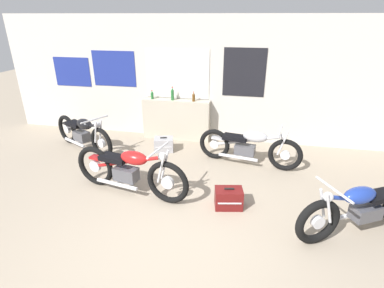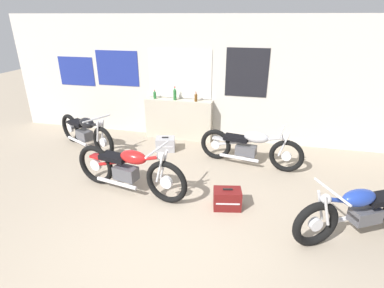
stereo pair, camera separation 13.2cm
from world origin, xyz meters
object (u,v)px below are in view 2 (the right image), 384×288
object	(u,v)px
bottle_center	(196,97)
motorcycle_black	(85,132)
bottle_leftmost	(155,95)
bottle_left_center	(175,94)
hard_case_silver	(165,144)
motorcycle_silver	(250,147)
motorcycle_red	(129,169)
hard_case_darkred	(227,199)
motorcycle_blue	(362,211)

from	to	relation	value
bottle_center	motorcycle_black	world-z (taller)	bottle_center
bottle_leftmost	bottle_left_center	world-z (taller)	bottle_left_center
bottle_leftmost	hard_case_silver	world-z (taller)	bottle_leftmost
bottle_left_center	motorcycle_silver	size ratio (longest dim) A/B	0.15
bottle_center	hard_case_silver	world-z (taller)	bottle_center
motorcycle_red	hard_case_darkred	xyz separation A→B (m)	(1.65, -0.08, -0.28)
bottle_center	motorcycle_silver	world-z (taller)	bottle_center
motorcycle_black	motorcycle_red	distance (m)	2.21
bottle_leftmost	hard_case_darkred	world-z (taller)	bottle_leftmost
motorcycle_red	motorcycle_blue	size ratio (longest dim) A/B	1.13
motorcycle_silver	hard_case_silver	world-z (taller)	motorcycle_silver
bottle_center	motorcycle_blue	size ratio (longest dim) A/B	0.12
bottle_leftmost	motorcycle_blue	world-z (taller)	bottle_leftmost
bottle_leftmost	motorcycle_black	bearing A→B (deg)	-138.89
bottle_center	motorcycle_silver	size ratio (longest dim) A/B	0.11
bottle_center	hard_case_silver	distance (m)	1.28
bottle_leftmost	motorcycle_black	size ratio (longest dim) A/B	0.11
hard_case_darkred	motorcycle_blue	bearing A→B (deg)	-6.98
motorcycle_silver	motorcycle_red	xyz separation A→B (m)	(-1.89, -1.48, 0.04)
motorcycle_silver	hard_case_darkred	world-z (taller)	motorcycle_silver
bottle_center	hard_case_darkred	xyz separation A→B (m)	(1.08, -2.59, -0.89)
motorcycle_silver	hard_case_darkred	size ratio (longest dim) A/B	4.36
bottle_center	motorcycle_black	xyz separation A→B (m)	(-2.25, -1.07, -0.64)
bottle_leftmost	motorcycle_blue	bearing A→B (deg)	-36.11
bottle_leftmost	motorcycle_blue	distance (m)	4.84
bottle_leftmost	hard_case_silver	distance (m)	1.27
motorcycle_silver	motorcycle_blue	distance (m)	2.37
bottle_center	motorcycle_black	size ratio (longest dim) A/B	0.12
hard_case_silver	motorcycle_blue	bearing A→B (deg)	-31.27
bottle_leftmost	motorcycle_silver	distance (m)	2.62
bottle_center	motorcycle_red	bearing A→B (deg)	-102.80
bottle_left_center	hard_case_silver	world-z (taller)	bottle_left_center
motorcycle_black	bottle_leftmost	bearing A→B (deg)	41.11
bottle_leftmost	hard_case_silver	size ratio (longest dim) A/B	0.43
motorcycle_silver	bottle_left_center	bearing A→B (deg)	149.98
bottle_center	motorcycle_silver	distance (m)	1.80
bottle_center	motorcycle_red	distance (m)	2.65
bottle_leftmost	motorcycle_black	world-z (taller)	bottle_leftmost
bottle_leftmost	bottle_left_center	xyz separation A→B (m)	(0.50, -0.00, 0.05)
bottle_left_center	motorcycle_red	bearing A→B (deg)	-91.57
bottle_center	motorcycle_red	size ratio (longest dim) A/B	0.11
bottle_leftmost	bottle_center	size ratio (longest dim) A/B	0.92
motorcycle_blue	motorcycle_black	bearing A→B (deg)	161.28
motorcycle_black	hard_case_silver	world-z (taller)	motorcycle_black
motorcycle_silver	motorcycle_red	distance (m)	2.40
motorcycle_silver	hard_case_silver	size ratio (longest dim) A/B	4.29
motorcycle_blue	hard_case_darkred	xyz separation A→B (m)	(-1.80, 0.22, -0.24)
motorcycle_black	bottle_center	bearing A→B (deg)	25.56
motorcycle_red	motorcycle_black	bearing A→B (deg)	139.30
motorcycle_blue	bottle_center	bearing A→B (deg)	135.69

